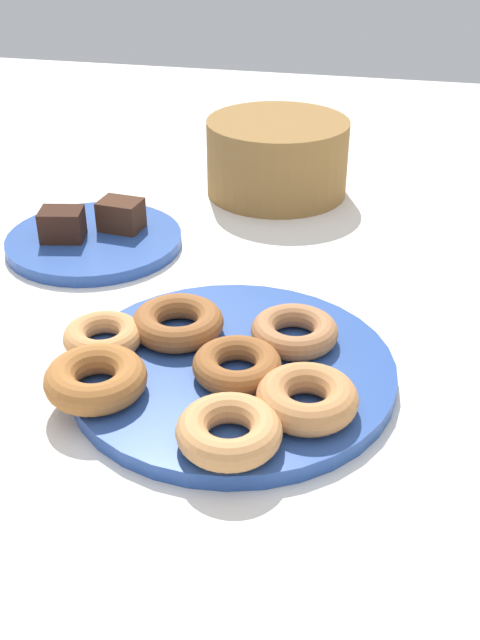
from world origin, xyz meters
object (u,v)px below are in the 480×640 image
donut_2 (307,398)px  basket (277,157)px  donut_4 (178,322)px  donut_1 (104,335)px  brownie_near (62,224)px  donut_plate (233,370)px  cake_plate (94,241)px  donut_0 (96,379)px  donut_3 (237,365)px  brownie_far (121,215)px  donut_5 (229,431)px  donut_6 (294,331)px

donut_2 → basket: 0.55m
donut_4 → basket: bearing=87.3°
donut_1 → brownie_near: 0.26m
donut_plate → donut_2: (0.08, -0.06, 0.02)m
donut_1 → cake_plate: bearing=114.6°
donut_plate → donut_0: donut_0 is taller
cake_plate → basket: 0.31m
donut_1 → basket: size_ratio=0.38×
brownie_near → basket: basket is taller
donut_3 → brownie_near: 0.37m
brownie_far → cake_plate: bearing=-135.0°
donut_5 → cake_plate: bearing=126.7°
brownie_far → donut_3: bearing=-52.6°
donut_5 → basket: 0.59m
donut_5 → donut_4: bearing=120.5°
donut_0 → donut_5: donut_0 is taller
donut_0 → basket: size_ratio=0.45×
basket → cake_plate: bearing=-129.6°
donut_plate → donut_4: (-0.07, 0.04, 0.02)m
donut_plate → donut_5: 0.12m
donut_0 → brownie_near: (-0.16, 0.29, 0.00)m
donut_2 → brownie_far: (-0.29, 0.32, 0.00)m
cake_plate → brownie_near: (-0.03, -0.02, 0.03)m
donut_0 → donut_1: (-0.02, 0.07, -0.00)m
brownie_near → basket: size_ratio=0.25×
donut_plate → donut_2: bearing=-36.0°
cake_plate → brownie_near: brownie_near is taller
donut_6 → brownie_near: bearing=151.7°
cake_plate → donut_6: bearing=-33.3°
donut_1 → brownie_near: size_ratio=1.47×
donut_0 → donut_5: 0.14m
donut_0 → brownie_near: bearing=119.1°
donut_plate → donut_3: 0.03m
brownie_far → basket: 0.27m
donut_4 → cake_plate: (-0.17, 0.20, -0.02)m
donut_plate → donut_4: bearing=149.8°
donut_4 → basket: size_ratio=0.45×
donut_4 → donut_5: (0.09, -0.15, 0.00)m
cake_plate → basket: bearing=50.4°
donut_plate → donut_3: size_ratio=3.75×
brownie_near → brownie_far: size_ratio=1.00×
brownie_far → basket: (0.17, 0.21, 0.02)m
donut_plate → donut_5: bearing=-78.2°
donut_6 → basket: bearing=102.7°
cake_plate → donut_3: bearing=-46.3°
donut_5 → cake_plate: (-0.26, 0.35, -0.02)m
donut_1 → donut_3: bearing=-8.9°
donut_1 → donut_2: (0.21, -0.06, 0.00)m
donut_4 → brownie_near: (-0.21, 0.18, 0.00)m
donut_0 → donut_5: bearing=-17.7°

